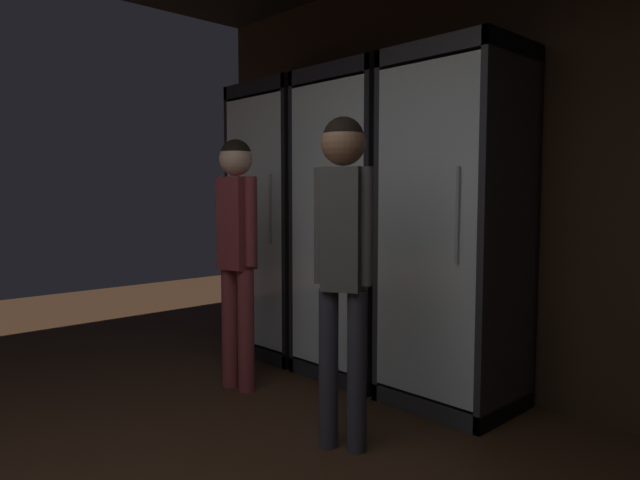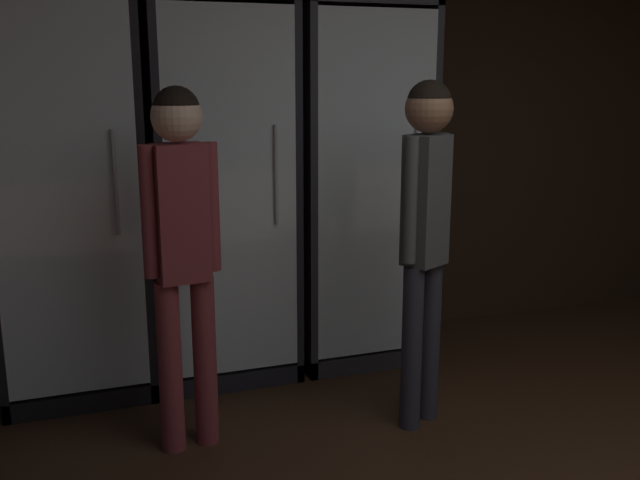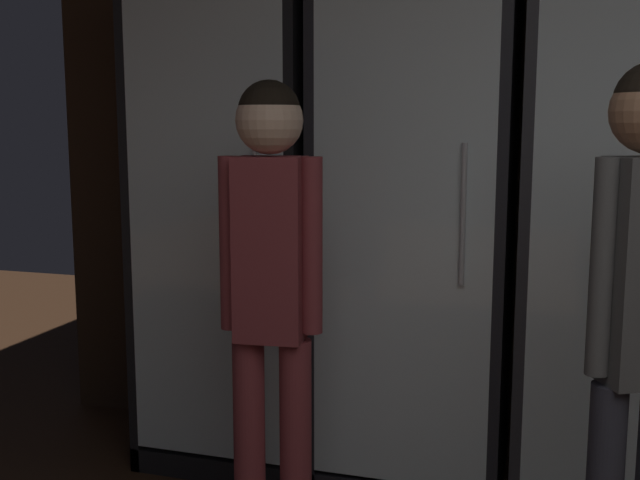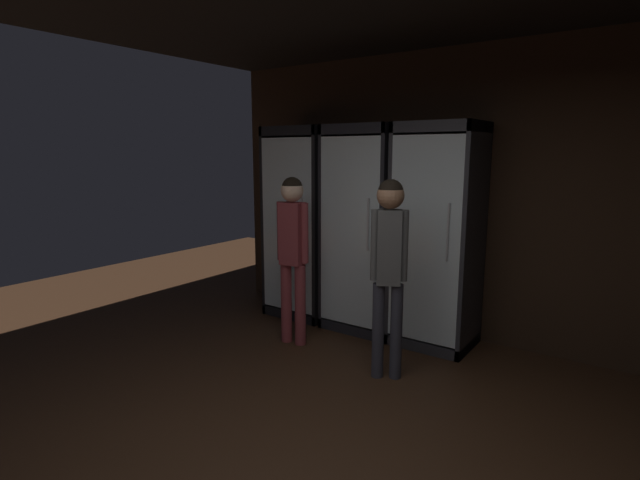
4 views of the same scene
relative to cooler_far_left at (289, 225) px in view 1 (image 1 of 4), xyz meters
name	(u,v)px [view 1 (image 1 of 4)]	position (x,y,z in m)	size (l,w,h in m)	color
wall_back	(549,169)	(1.96, 0.30, 0.38)	(6.00, 0.06, 2.80)	black
cooler_far_left	(289,225)	(0.00, 0.00, 0.00)	(0.74, 0.63, 2.09)	black
cooler_left	(361,228)	(0.78, 0.00, 0.01)	(0.74, 0.63, 2.09)	black
cooler_center	(459,234)	(1.56, 0.00, 0.01)	(0.74, 0.63, 2.09)	#2B2B30
shopper_near	(237,235)	(0.46, -0.82, -0.02)	(0.33, 0.21, 1.60)	brown
shopper_far	(343,241)	(1.54, -0.96, 0.02)	(0.27, 0.22, 1.62)	#2D2D38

